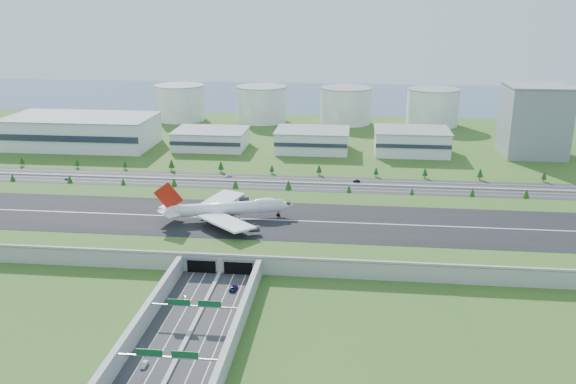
# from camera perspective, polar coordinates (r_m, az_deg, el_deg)

# --- Properties ---
(ground) EXTENTS (1200.00, 1200.00, 0.00)m
(ground) POSITION_cam_1_polar(r_m,az_deg,el_deg) (326.59, -4.49, -3.85)
(ground) COLOR #2D4B17
(ground) RESTS_ON ground
(airfield_deck) EXTENTS (520.00, 100.00, 9.20)m
(airfield_deck) POSITION_cam_1_polar(r_m,az_deg,el_deg) (325.03, -4.51, -3.18)
(airfield_deck) COLOR gray
(airfield_deck) RESTS_ON ground
(underpass_road) EXTENTS (38.80, 120.40, 8.00)m
(underpass_road) POSITION_cam_1_polar(r_m,az_deg,el_deg) (237.48, -8.99, -11.80)
(underpass_road) COLOR #28282B
(underpass_road) RESTS_ON ground
(sign_gantry_near) EXTENTS (38.70, 0.70, 9.80)m
(sign_gantry_near) POSITION_cam_1_polar(r_m,az_deg,el_deg) (239.49, -8.75, -10.56)
(sign_gantry_near) COLOR gray
(sign_gantry_near) RESTS_ON ground
(sign_gantry_far) EXTENTS (38.70, 0.70, 9.80)m
(sign_gantry_far) POSITION_cam_1_polar(r_m,az_deg,el_deg) (210.58, -11.24, -14.97)
(sign_gantry_far) COLOR gray
(sign_gantry_far) RESTS_ON ground
(north_expressway) EXTENTS (560.00, 36.00, 0.12)m
(north_expressway) POSITION_cam_1_polar(r_m,az_deg,el_deg) (415.18, -2.09, 0.92)
(north_expressway) COLOR #28282B
(north_expressway) RESTS_ON ground
(tree_row) EXTENTS (500.73, 48.54, 8.10)m
(tree_row) POSITION_cam_1_polar(r_m,az_deg,el_deg) (414.60, -1.91, 1.52)
(tree_row) COLOR #3D2819
(tree_row) RESTS_ON ground
(hangar_west) EXTENTS (120.00, 60.00, 25.00)m
(hangar_west) POSITION_cam_1_polar(r_m,az_deg,el_deg) (545.17, -18.74, 5.39)
(hangar_west) COLOR silver
(hangar_west) RESTS_ON ground
(hangar_mid_a) EXTENTS (58.00, 42.00, 15.00)m
(hangar_mid_a) POSITION_cam_1_polar(r_m,az_deg,el_deg) (514.81, -7.22, 4.94)
(hangar_mid_a) COLOR silver
(hangar_mid_a) RESTS_ON ground
(hangar_mid_b) EXTENTS (58.00, 42.00, 17.00)m
(hangar_mid_b) POSITION_cam_1_polar(r_m,az_deg,el_deg) (501.92, 2.30, 4.85)
(hangar_mid_b) COLOR silver
(hangar_mid_b) RESTS_ON ground
(hangar_mid_c) EXTENTS (58.00, 42.00, 19.00)m
(hangar_mid_c) POSITION_cam_1_polar(r_m,az_deg,el_deg) (502.76, 11.46, 4.65)
(hangar_mid_c) COLOR silver
(hangar_mid_c) RESTS_ON ground
(office_tower) EXTENTS (46.00, 46.00, 55.00)m
(office_tower) POSITION_cam_1_polar(r_m,az_deg,el_deg) (521.49, 22.04, 6.20)
(office_tower) COLOR gray
(office_tower) RESTS_ON ground
(fuel_tank_a) EXTENTS (50.00, 50.00, 35.00)m
(fuel_tank_a) POSITION_cam_1_polar(r_m,az_deg,el_deg) (642.12, -10.06, 8.23)
(fuel_tank_a) COLOR silver
(fuel_tank_a) RESTS_ON ground
(fuel_tank_b) EXTENTS (50.00, 50.00, 35.00)m
(fuel_tank_b) POSITION_cam_1_polar(r_m,az_deg,el_deg) (623.88, -2.46, 8.21)
(fuel_tank_b) COLOR silver
(fuel_tank_b) RESTS_ON ground
(fuel_tank_c) EXTENTS (50.00, 50.00, 35.00)m
(fuel_tank_c) POSITION_cam_1_polar(r_m,az_deg,el_deg) (616.92, 5.44, 8.04)
(fuel_tank_c) COLOR silver
(fuel_tank_c) RESTS_ON ground
(fuel_tank_d) EXTENTS (50.00, 50.00, 35.00)m
(fuel_tank_d) POSITION_cam_1_polar(r_m,az_deg,el_deg) (621.62, 13.37, 7.72)
(fuel_tank_d) COLOR silver
(fuel_tank_d) RESTS_ON ground
(bay_water) EXTENTS (1200.00, 260.00, 0.06)m
(bay_water) POSITION_cam_1_polar(r_m,az_deg,el_deg) (789.65, 1.96, 8.92)
(bay_water) COLOR #3A5270
(bay_water) RESTS_ON ground
(boeing_747) EXTENTS (71.08, 66.25, 22.56)m
(boeing_747) POSITION_cam_1_polar(r_m,az_deg,el_deg) (321.34, -5.77, -1.52)
(boeing_747) COLOR white
(boeing_747) RESTS_ON airfield_deck
(car_0) EXTENTS (3.59, 5.14, 1.62)m
(car_0) POSITION_cam_1_polar(r_m,az_deg,el_deg) (259.44, -9.52, -9.77)
(car_0) COLOR silver
(car_0) RESTS_ON ground
(car_1) EXTENTS (1.64, 4.50, 1.48)m
(car_1) POSITION_cam_1_polar(r_m,az_deg,el_deg) (220.22, -13.31, -15.42)
(car_1) COLOR silver
(car_1) RESTS_ON ground
(car_2) EXTENTS (3.23, 6.30, 1.70)m
(car_2) POSITION_cam_1_polar(r_m,az_deg,el_deg) (265.27, -5.11, -8.93)
(car_2) COLOR #0F0E47
(car_2) RESTS_ON ground
(car_4) EXTENTS (4.39, 2.27, 1.43)m
(car_4) POSITION_cam_1_polar(r_m,az_deg,el_deg) (446.58, -19.91, 1.16)
(car_4) COLOR #55555A
(car_4) RESTS_ON ground
(car_5) EXTENTS (4.97, 2.25, 1.58)m
(car_5) POSITION_cam_1_polar(r_m,az_deg,el_deg) (417.39, 6.43, 1.03)
(car_5) COLOR black
(car_5) RESTS_ON ground
(car_7) EXTENTS (5.12, 3.26, 1.38)m
(car_7) POSITION_cam_1_polar(r_m,az_deg,el_deg) (429.56, -5.60, 1.52)
(car_7) COLOR white
(car_7) RESTS_ON ground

